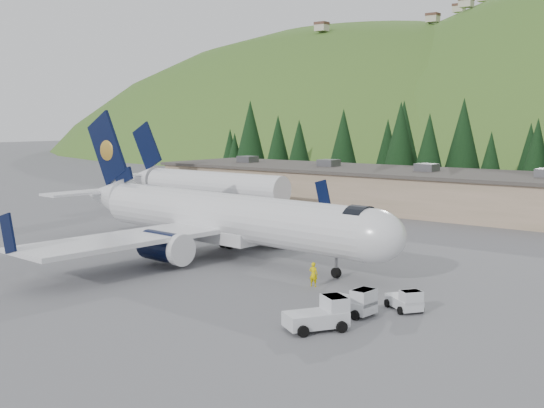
{
  "coord_description": "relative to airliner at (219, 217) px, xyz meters",
  "views": [
    {
      "loc": [
        38.2,
        -42.5,
        11.6
      ],
      "look_at": [
        0.0,
        6.0,
        4.0
      ],
      "focal_mm": 45.0,
      "sensor_mm": 36.0,
      "label": 1
    }
  ],
  "objects": [
    {
      "name": "ground",
      "position": [
        1.11,
        -0.08,
        -3.36
      ],
      "size": [
        600.0,
        600.0,
        0.0
      ],
      "primitive_type": "plane",
      "color": "#5E5E63"
    },
    {
      "name": "airliner",
      "position": [
        0.0,
        0.0,
        0.0
      ],
      "size": [
        38.0,
        35.66,
        12.61
      ],
      "rotation": [
        0.0,
        0.0,
        -0.07
      ],
      "color": "white",
      "rests_on": "ground"
    },
    {
      "name": "second_airliner",
      "position": [
        -23.82,
        21.92,
        -0.04
      ],
      "size": [
        27.5,
        11.0,
        10.05
      ],
      "color": "white",
      "rests_on": "ground"
    },
    {
      "name": "baggage_tug_a",
      "position": [
        18.51,
        -8.3,
        -2.61
      ],
      "size": [
        3.24,
        2.09,
        1.67
      ],
      "rotation": [
        0.0,
        0.0,
        -0.07
      ],
      "color": "silver",
      "rests_on": "ground"
    },
    {
      "name": "baggage_tug_b",
      "position": [
        20.64,
        -5.61,
        -2.73
      ],
      "size": [
        2.92,
        2.6,
        1.41
      ],
      "rotation": [
        0.0,
        0.0,
        -0.61
      ],
      "color": "silver",
      "rests_on": "ground"
    },
    {
      "name": "baggage_tug_c",
      "position": [
        18.65,
        -11.92,
        -2.54
      ],
      "size": [
        3.32,
        3.84,
        1.84
      ],
      "rotation": [
        0.0,
        0.0,
        1.02
      ],
      "color": "silver",
      "rests_on": "ground"
    },
    {
      "name": "terminal_building",
      "position": [
        -3.9,
        37.92,
        -0.74
      ],
      "size": [
        71.0,
        17.0,
        6.1
      ],
      "color": "#9C8667",
      "rests_on": "ground"
    },
    {
      "name": "ramp_worker",
      "position": [
        12.65,
        -4.04,
        -2.49
      ],
      "size": [
        0.7,
        0.52,
        1.74
      ],
      "primitive_type": "imported",
      "rotation": [
        0.0,
        0.0,
        3.32
      ],
      "color": "yellow",
      "rests_on": "ground"
    },
    {
      "name": "tree_line",
      "position": [
        -5.31,
        59.92,
        4.07
      ],
      "size": [
        111.51,
        18.16,
        14.46
      ],
      "color": "black",
      "rests_on": "ground"
    }
  ]
}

